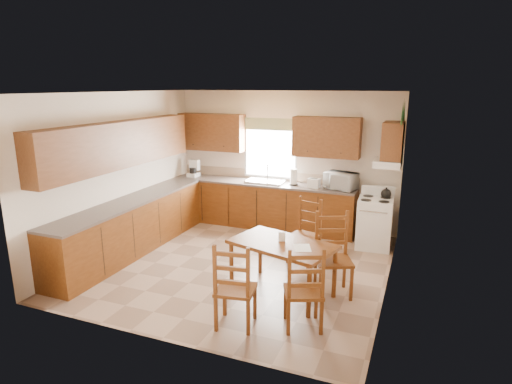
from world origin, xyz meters
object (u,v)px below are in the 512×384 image
at_px(stove, 374,224).
at_px(chair_near_right, 303,286).
at_px(dining_table, 282,268).
at_px(chair_far_left, 304,232).
at_px(chair_near_left, 236,284).
at_px(chair_far_right, 334,256).
at_px(microwave, 341,181).

xyz_separation_m(stove, chair_near_right, (-0.47, -2.97, 0.09)).
bearing_deg(dining_table, chair_far_left, 106.14).
distance_m(stove, dining_table, 2.45).
distance_m(chair_near_left, chair_far_right, 1.51).
relative_size(microwave, chair_far_left, 0.50).
distance_m(microwave, chair_far_right, 2.47).
bearing_deg(microwave, chair_near_right, -69.96).
bearing_deg(stove, chair_far_left, -134.04).
bearing_deg(chair_near_right, microwave, -109.64).
xyz_separation_m(chair_near_left, chair_far_left, (0.25, 2.10, -0.01)).
height_order(microwave, chair_near_left, microwave).
xyz_separation_m(stove, microwave, (-0.69, 0.36, 0.64)).
distance_m(dining_table, chair_near_right, 0.89).
height_order(chair_near_left, chair_far_right, chair_far_right).
xyz_separation_m(chair_near_left, chair_far_right, (0.91, 1.20, 0.03)).
bearing_deg(chair_far_right, chair_near_left, -151.42).
bearing_deg(chair_far_right, chair_near_right, -123.85).
distance_m(microwave, chair_near_right, 3.38).
bearing_deg(chair_far_left, chair_far_right, -38.94).
distance_m(stove, microwave, 1.01).
xyz_separation_m(dining_table, chair_far_right, (0.66, 0.22, 0.20)).
distance_m(dining_table, chair_near_left, 1.02).
distance_m(microwave, chair_near_left, 3.66).
height_order(dining_table, chair_far_right, chair_far_right).
bearing_deg(dining_table, chair_near_left, -88.44).
relative_size(dining_table, chair_near_right, 1.32).
height_order(stove, chair_far_left, chair_far_left).
bearing_deg(microwave, chair_far_left, -84.45).
height_order(stove, chair_near_right, chair_near_right).
height_order(chair_near_right, chair_far_left, chair_near_right).
height_order(stove, chair_near_left, chair_near_left).
xyz_separation_m(chair_near_left, chair_near_right, (0.75, 0.26, -0.01)).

